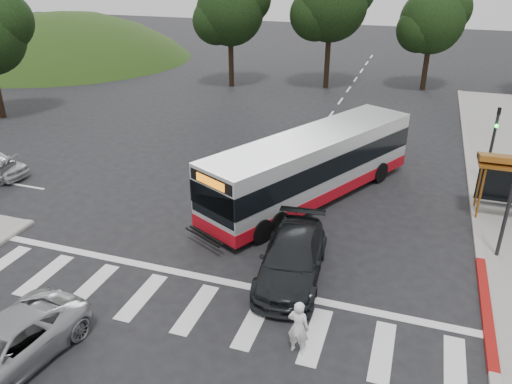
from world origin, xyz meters
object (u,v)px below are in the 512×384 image
at_px(transit_bus, 312,167).
at_px(pedestrian, 298,327).
at_px(silver_suv_south, 3,348).
at_px(dark_sedan, 292,258).

xyz_separation_m(transit_bus, pedestrian, (1.93, -10.11, -0.68)).
relative_size(transit_bus, pedestrian, 6.83).
distance_m(pedestrian, silver_suv_south, 8.22).
height_order(dark_sedan, silver_suv_south, dark_sedan).
bearing_deg(pedestrian, dark_sedan, -64.27).
xyz_separation_m(dark_sedan, silver_suv_south, (-6.43, -6.77, -0.07)).
height_order(pedestrian, silver_suv_south, pedestrian).
bearing_deg(pedestrian, silver_suv_south, 30.97).
relative_size(transit_bus, dark_sedan, 2.30).
bearing_deg(silver_suv_south, pedestrian, 31.03).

